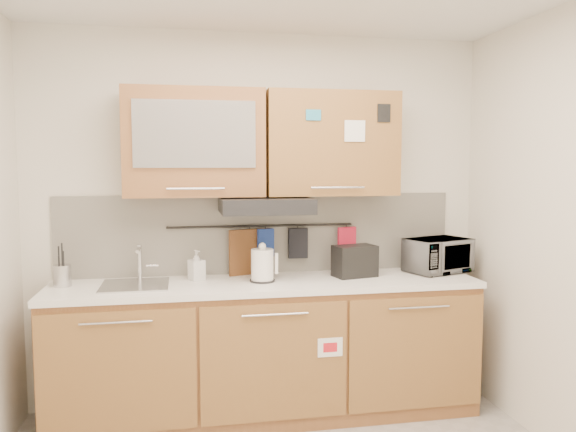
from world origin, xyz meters
name	(u,v)px	position (x,y,z in m)	size (l,w,h in m)	color
wall_back	(261,220)	(0.00, 1.50, 1.30)	(3.20, 3.20, 0.00)	silver
base_cabinet	(267,356)	(0.00, 1.19, 0.41)	(2.80, 0.64, 0.88)	#975D35
countertop	(267,284)	(0.00, 1.19, 0.90)	(2.82, 0.62, 0.04)	white
backsplash	(261,234)	(0.00, 1.49, 1.20)	(2.80, 0.02, 0.56)	silver
upper_cabinets	(263,144)	(0.00, 1.32, 1.83)	(1.82, 0.37, 0.70)	#975D35
range_hood	(266,205)	(0.00, 1.25, 1.42)	(0.60, 0.46, 0.10)	black
sink	(135,285)	(-0.85, 1.21, 0.92)	(0.42, 0.40, 0.26)	silver
utensil_rail	(262,226)	(0.00, 1.45, 1.26)	(0.02, 0.02, 1.30)	black
utensil_crock	(62,275)	(-1.30, 1.27, 0.99)	(0.13, 0.13, 0.28)	#B9B9BE
kettle	(263,266)	(-0.03, 1.18, 1.02)	(0.19, 0.17, 0.26)	white
toaster	(355,261)	(0.62, 1.23, 1.03)	(0.31, 0.23, 0.22)	black
microwave	(438,255)	(1.25, 1.27, 1.04)	(0.44, 0.30, 0.24)	#999999
soap_bottle	(197,265)	(-0.46, 1.32, 1.02)	(0.09, 0.09, 0.20)	#999999
cutting_board	(250,257)	(-0.08, 1.44, 1.05)	(0.31, 0.02, 0.39)	brown
oven_mitt	(266,243)	(0.03, 1.44, 1.14)	(0.12, 0.03, 0.20)	navy
dark_pouch	(298,243)	(0.26, 1.44, 1.13)	(0.14, 0.04, 0.21)	black
pot_holder	(347,239)	(0.62, 1.44, 1.15)	(0.14, 0.02, 0.18)	red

